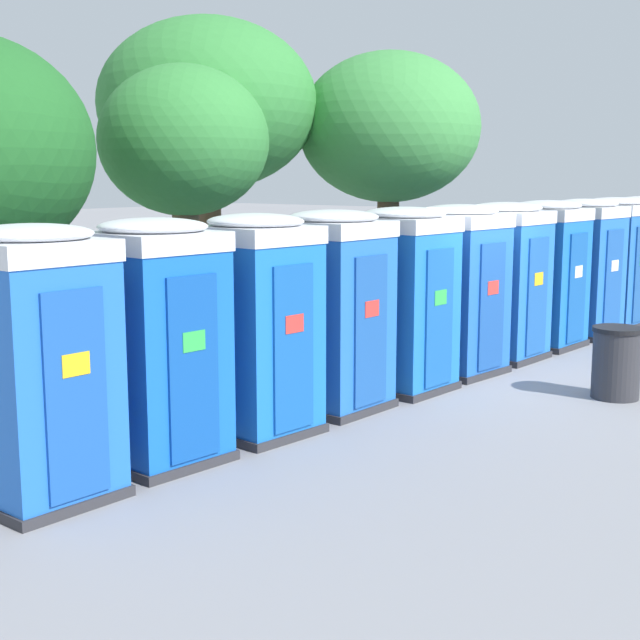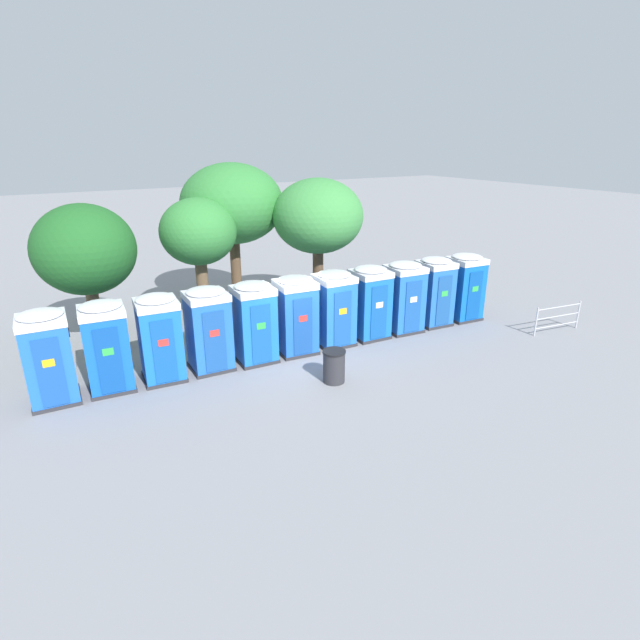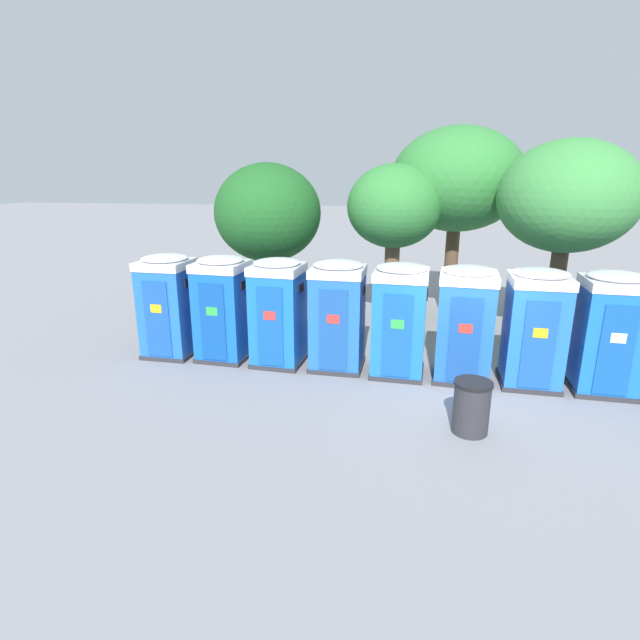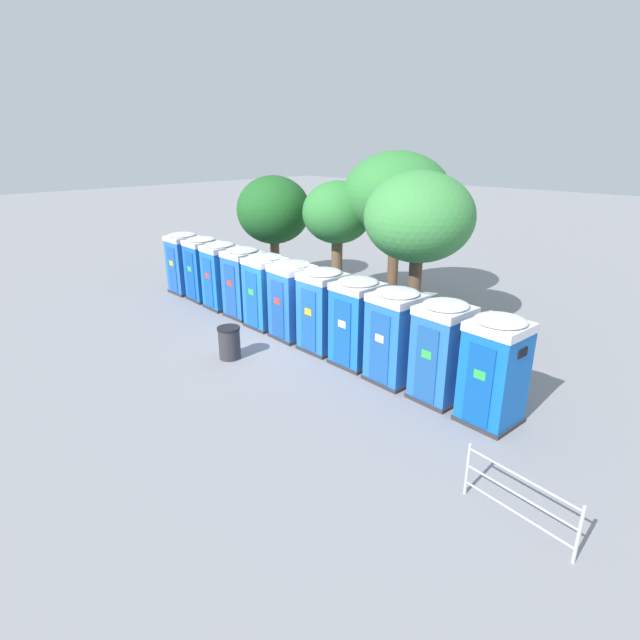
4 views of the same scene
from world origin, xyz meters
The scene contains 15 objects.
ground_plane centered at (0.00, 0.00, 0.00)m, with size 120.00×120.00×0.00m, color gray.
portapotty_0 centered at (-7.05, 0.73, 1.28)m, with size 1.23×1.24×2.54m.
portapotty_1 centered at (-5.63, 0.72, 1.28)m, with size 1.27×1.29×2.54m.
portapotty_2 centered at (-4.22, 0.60, 1.28)m, with size 1.25×1.29×2.54m.
portapotty_3 centered at (-2.80, 0.56, 1.28)m, with size 1.25×1.24×2.54m.
portapotty_4 centered at (-1.39, 0.41, 1.28)m, with size 1.25×1.26×2.54m.
portapotty_5 centered at (0.02, 0.34, 1.28)m, with size 1.31×1.31×2.54m.
portapotty_6 centered at (1.44, 0.28, 1.28)m, with size 1.26×1.25×2.54m.
portapotty_7 centered at (2.85, 0.19, 1.28)m, with size 1.26×1.26×2.54m.
portapotty_8 centered at (4.26, 0.07, 1.28)m, with size 1.33×1.30×2.54m.
portapotty_9 centered at (5.68, 0.03, 1.28)m, with size 1.26×1.29×2.54m.
street_tree_0 centered at (-1.71, 4.35, 3.44)m, with size 2.70×2.70×4.69m.
street_tree_1 centered at (2.63, 3.34, 3.82)m, with size 3.43×3.43×5.26m.
street_tree_3 centered at (0.10, 5.61, 4.20)m, with size 3.97×3.97×5.77m.
trash_can centered at (-0.06, -2.12, 0.49)m, with size 0.67×0.67×0.97m.
Camera 1 is at (-11.71, -6.12, 2.96)m, focal length 50.00 mm.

